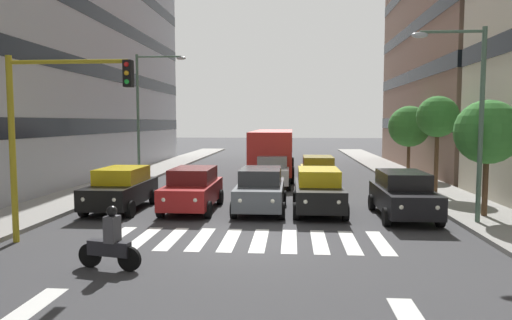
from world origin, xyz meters
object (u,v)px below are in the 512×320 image
traffic_light_gantry (45,119)px  car_0 (403,194)px  car_2 (261,189)px  car_4 (121,188)px  bus_behind_traffic (273,148)px  motorcycle_with_rider (110,243)px  street_tree_2 (409,127)px  street_tree_0 (487,132)px  car_row2_0 (318,172)px  street_lamp_left (470,104)px  car_1 (319,190)px  car_3 (193,189)px  car_row2_1 (273,171)px  street_lamp_right (146,103)px  street_tree_1 (438,117)px

traffic_light_gantry → car_0: bearing=-158.3°
car_2 → car_4: bearing=1.7°
car_4 → bus_behind_traffic: bus_behind_traffic is taller
car_4 → motorcycle_with_rider: bearing=108.8°
street_tree_2 → motorcycle_with_rider: bearing=58.2°
street_tree_0 → car_row2_0: bearing=-53.8°
car_2 → street_lamp_left: 8.21m
car_1 → car_4: bearing=0.9°
car_4 → bus_behind_traffic: (-5.67, -12.36, 0.97)m
bus_behind_traffic → car_0: bearing=112.5°
car_2 → car_3: size_ratio=1.00×
car_row2_0 → traffic_light_gantry: (8.57, 12.07, 2.77)m
car_row2_1 → traffic_light_gantry: bearing=63.9°
car_1 → motorcycle_with_rider: size_ratio=2.64×
bus_behind_traffic → motorcycle_with_rider: size_ratio=6.24×
car_4 → bus_behind_traffic: bearing=-114.7°
car_3 → street_lamp_right: street_lamp_right is taller
car_0 → street_tree_1: 6.76m
car_row2_0 → street_lamp_right: size_ratio=0.60×
bus_behind_traffic → motorcycle_with_rider: bus_behind_traffic is taller
traffic_light_gantry → street_tree_1: (-14.13, -9.92, 0.15)m
car_row2_0 → car_2: bearing=68.4°
car_3 → car_row2_0: size_ratio=1.00×
car_1 → car_2: size_ratio=1.00×
car_1 → car_3: 5.06m
bus_behind_traffic → traffic_light_gantry: bearing=71.4°
car_row2_1 → street_lamp_right: 8.71m
car_3 → car_row2_0: same height
car_4 → street_tree_1: (-13.89, -4.74, 2.91)m
car_2 → street_tree_1: bearing=-150.9°
car_0 → car_row2_1: same height
car_4 → car_row2_1: 9.37m
car_1 → car_row2_1: size_ratio=1.00×
car_2 → street_tree_1: size_ratio=0.95×
car_0 → street_lamp_right: (12.88, -9.64, 3.79)m
car_row2_1 → traffic_light_gantry: 14.17m
car_4 → street_tree_1: bearing=-161.2°
motorcycle_with_rider → car_2: bearing=-112.4°
car_3 → bus_behind_traffic: 12.57m
traffic_light_gantry → street_lamp_left: (-13.14, -3.24, 0.52)m
car_0 → street_lamp_left: street_lamp_left is taller
bus_behind_traffic → street_tree_1: street_tree_1 is taller
car_3 → street_tree_1: size_ratio=0.95×
car_2 → car_0: bearing=171.2°
street_lamp_left → car_row2_0: bearing=-62.7°
street_tree_2 → street_tree_1: bearing=87.3°
car_0 → traffic_light_gantry: 12.49m
motorcycle_with_rider → street_lamp_right: bearing=-75.2°
traffic_light_gantry → street_tree_1: traffic_light_gantry is taller
car_row2_0 → street_tree_1: bearing=158.9°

